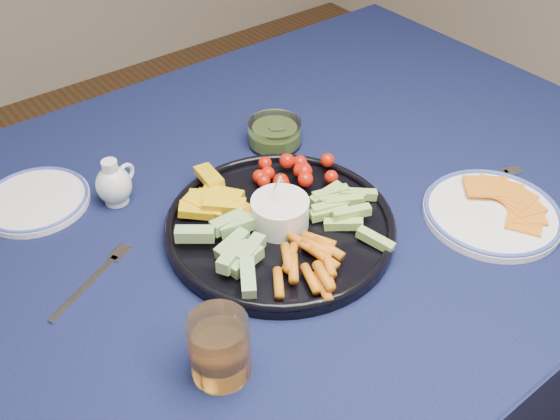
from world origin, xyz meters
TOP-DOWN VIEW (x-y plane):
  - dining_table at (0.00, 0.00)m, footprint 1.67×1.07m
  - crudite_platter at (0.01, -0.08)m, footprint 0.39×0.39m
  - creamer_pitcher at (-0.17, 0.17)m, footprint 0.08×0.06m
  - pickle_bowl at (0.16, 0.14)m, footprint 0.11×0.11m
  - cheese_plate at (0.33, -0.27)m, footprint 0.24×0.24m
  - juice_tumbler at (-0.22, -0.25)m, footprint 0.08×0.08m
  - fork_left at (-0.28, 0.01)m, footprint 0.17×0.09m
  - fork_right at (0.42, -0.20)m, footprint 0.15×0.08m
  - side_plate_extra at (-0.29, 0.25)m, footprint 0.19×0.19m

SIDE VIEW (x-z plane):
  - dining_table at x=0.00m, z-range 0.29..1.03m
  - fork_right at x=0.42m, z-range 0.75..0.75m
  - fork_left at x=-0.28m, z-range 0.75..0.75m
  - side_plate_extra at x=-0.29m, z-range 0.75..0.76m
  - cheese_plate at x=0.33m, z-range 0.74..0.77m
  - crudite_platter at x=0.01m, z-range 0.71..0.83m
  - pickle_bowl at x=0.16m, z-range 0.74..0.79m
  - creamer_pitcher at x=-0.17m, z-range 0.74..0.83m
  - juice_tumbler at x=-0.22m, z-range 0.74..0.84m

